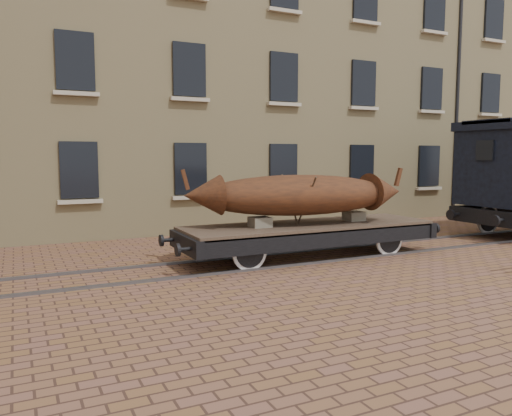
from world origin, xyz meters
name	(u,v)px	position (x,y,z in m)	size (l,w,h in m)	color
ground	(340,254)	(0.00, 0.00, 0.00)	(90.00, 90.00, 0.00)	brown
warehouse_cream	(269,60)	(3.00, 9.99, 7.00)	(40.00, 10.19, 14.00)	#D3BA7E
rail_track	(340,253)	(0.00, 0.00, 0.03)	(30.00, 1.52, 0.06)	#59595E
flatcar_wagon	(309,231)	(-0.96, 0.00, 0.70)	(7.48, 2.03, 1.13)	brown
iron_boat	(298,195)	(-1.31, 0.00, 1.64)	(5.86, 2.52, 1.44)	#592B15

